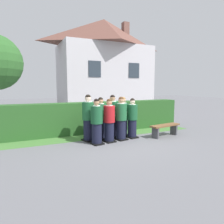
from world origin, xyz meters
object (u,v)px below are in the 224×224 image
student_in_red_blazer (109,122)px  student_front_row_3 (132,119)px  student_rear_row_0 (88,119)px  student_rear_row_2 (113,117)px  student_rear_row_3 (123,117)px  student_rear_row_1 (101,119)px  student_front_row_2 (121,119)px  wooden_bench (165,128)px  student_front_row_0 (97,123)px

student_in_red_blazer → student_front_row_3: 1.08m
student_in_red_blazer → student_rear_row_0: size_ratio=0.91×
student_rear_row_2 → student_rear_row_3: 0.52m
student_rear_row_1 → student_rear_row_3: size_ratio=1.01×
student_front_row_3 → student_rear_row_2: size_ratio=0.93×
student_front_row_2 → student_rear_row_2: 0.55m
student_in_red_blazer → student_front_row_2: size_ratio=0.96×
student_front_row_2 → wooden_bench: (1.86, -0.29, -0.43)m
student_rear_row_0 → student_rear_row_1: bearing=11.1°
student_rear_row_1 → student_front_row_3: bearing=-17.7°
student_rear_row_2 → student_rear_row_0: bearing=-170.7°
student_front_row_0 → student_front_row_2: (1.05, 0.18, 0.02)m
student_rear_row_0 → student_front_row_2: bearing=-17.2°
student_front_row_2 → student_rear_row_3: bearing=55.4°
student_front_row_3 → student_rear_row_0: student_rear_row_0 is taller
student_front_row_0 → student_rear_row_3: 1.65m
student_in_red_blazer → student_front_row_3: size_ratio=1.01×
student_front_row_3 → student_rear_row_3: size_ratio=0.98×
student_rear_row_1 → student_rear_row_2: student_rear_row_2 is taller
student_front_row_0 → student_rear_row_2: 1.19m
student_rear_row_3 → student_front_row_3: bearing=-75.6°
student_in_red_blazer → wooden_bench: size_ratio=1.09×
student_in_red_blazer → student_rear_row_3: student_rear_row_3 is taller
student_in_red_blazer → student_rear_row_1: student_rear_row_1 is taller
student_rear_row_1 → wooden_bench: (2.50, -0.76, -0.42)m
student_rear_row_0 → student_rear_row_2: (1.06, 0.17, -0.02)m
student_front_row_0 → wooden_bench: size_ratio=1.11×
student_front_row_3 → student_rear_row_3: (-0.13, 0.51, 0.01)m
student_in_red_blazer → student_rear_row_2: size_ratio=0.93×
student_rear_row_1 → student_rear_row_2: bearing=7.4°
student_front_row_0 → student_front_row_3: bearing=9.7°
student_front_row_2 → student_front_row_3: size_ratio=1.05×
wooden_bench → student_rear_row_0: bearing=167.8°
student_rear_row_0 → wooden_bench: size_ratio=1.20×
student_in_red_blazer → student_front_row_2: student_front_row_2 is taller
student_in_red_blazer → student_rear_row_3: (0.94, 0.69, 0.01)m
student_front_row_3 → student_rear_row_0: bearing=171.0°
student_front_row_2 → student_rear_row_3: 0.72m
student_in_red_blazer → wooden_bench: 2.43m
student_front_row_3 → student_rear_row_3: student_rear_row_3 is taller
student_front_row_3 → student_rear_row_0: (-1.71, 0.27, 0.08)m
student_front_row_2 → wooden_bench: bearing=-8.9°
student_front_row_0 → student_rear_row_0: bearing=102.3°
student_rear_row_0 → student_rear_row_2: 1.08m
student_front_row_3 → student_rear_row_1: (-1.18, 0.38, 0.02)m
student_rear_row_2 → student_rear_row_3: bearing=6.7°
student_front_row_0 → student_rear_row_0: student_rear_row_0 is taller
student_in_red_blazer → student_rear_row_3: 1.16m
student_front_row_0 → student_rear_row_1: 0.77m
student_front_row_3 → student_rear_row_2: (-0.64, 0.45, 0.06)m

